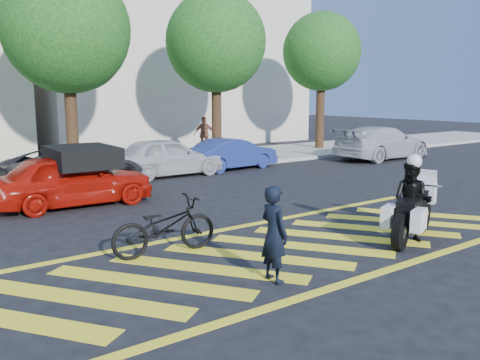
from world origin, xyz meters
TOP-DOWN VIEW (x-y plane):
  - ground at (0.00, 0.00)m, footprint 90.00×90.00m
  - sidewalk at (0.00, 12.00)m, footprint 60.00×5.00m
  - crosswalk at (-0.04, 0.00)m, footprint 12.33×4.00m
  - building_right at (9.00, 21.00)m, footprint 16.00×8.00m
  - tree_center at (0.13, 12.06)m, footprint 4.60×4.60m
  - tree_right at (6.63, 12.06)m, footprint 4.40×4.40m
  - tree_far_right at (13.13, 12.06)m, footprint 4.00×4.00m
  - officer_bike at (-1.15, -1.13)m, footprint 0.38×0.58m
  - bicycle at (-1.90, 1.14)m, footprint 2.09×0.88m
  - police_motorcycle at (2.61, -1.04)m, footprint 2.33×1.23m
  - officer_moto at (2.59, -1.03)m, footprint 0.86×0.97m
  - red_convertible at (-1.93, 6.27)m, footprint 4.26×1.82m
  - parked_mid_left at (-0.90, 9.20)m, footprint 4.62×2.26m
  - parked_mid_right at (2.46, 9.20)m, footprint 4.23×1.79m
  - parked_right at (5.40, 9.20)m, footprint 3.86×1.61m
  - parked_far_right at (12.81, 7.80)m, footprint 5.27×2.33m
  - pedestrian_right at (6.98, 13.79)m, footprint 1.11×0.79m

SIDE VIEW (x-z plane):
  - ground at x=0.00m, z-range 0.00..0.00m
  - crosswalk at x=-0.04m, z-range 0.00..0.01m
  - sidewalk at x=0.00m, z-range 0.00..0.15m
  - bicycle at x=-1.90m, z-range 0.00..1.07m
  - police_motorcycle at x=2.61m, z-range 0.05..1.12m
  - parked_right at x=5.40m, z-range 0.00..1.24m
  - parked_mid_left at x=-0.90m, z-range 0.00..1.26m
  - parked_mid_right at x=2.46m, z-range 0.00..1.43m
  - red_convertible at x=-1.93m, z-range 0.00..1.43m
  - parked_far_right at x=12.81m, z-range 0.00..1.50m
  - officer_bike at x=-1.15m, z-range 0.00..1.56m
  - officer_moto at x=2.59m, z-range 0.00..1.65m
  - pedestrian_right at x=6.98m, z-range 0.15..1.89m
  - tree_far_right at x=13.13m, z-range 1.39..8.49m
  - tree_right at x=6.63m, z-range 1.34..8.75m
  - tree_center at x=0.13m, z-range 1.31..8.88m
  - building_right at x=9.00m, z-range 0.00..11.00m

